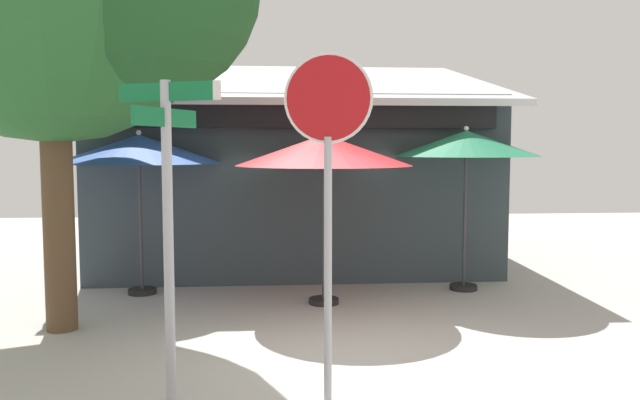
% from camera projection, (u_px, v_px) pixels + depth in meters
% --- Properties ---
extents(ground_plane, '(28.00, 28.00, 0.10)m').
position_uv_depth(ground_plane, '(335.00, 352.00, 7.33)').
color(ground_plane, '#ADA8A0').
extents(cafe_building, '(7.61, 5.60, 4.21)m').
position_uv_depth(cafe_building, '(293.00, 177.00, 12.96)').
color(cafe_building, '#333D42').
rests_on(cafe_building, ground).
extents(street_sign_post, '(0.93, 0.87, 2.87)m').
position_uv_depth(street_sign_post, '(168.00, 205.00, 5.58)').
color(street_sign_post, '#A8AAB2').
rests_on(street_sign_post, ground).
extents(stop_sign, '(0.76, 0.22, 3.11)m').
position_uv_depth(stop_sign, '(328.00, 162.00, 5.54)').
color(stop_sign, '#A8AAB2').
rests_on(stop_sign, ground).
extents(patio_umbrella_royal_blue_left, '(2.53, 2.53, 2.55)m').
position_uv_depth(patio_umbrella_royal_blue_left, '(139.00, 150.00, 9.82)').
color(patio_umbrella_royal_blue_left, black).
rests_on(patio_umbrella_royal_blue_left, ground).
extents(patio_umbrella_crimson_center, '(2.56, 2.56, 2.54)m').
position_uv_depth(patio_umbrella_crimson_center, '(324.00, 151.00, 9.19)').
color(patio_umbrella_crimson_center, black).
rests_on(patio_umbrella_crimson_center, ground).
extents(patio_umbrella_forest_green_right, '(2.28, 2.28, 2.62)m').
position_uv_depth(patio_umbrella_forest_green_right, '(466.00, 145.00, 10.10)').
color(patio_umbrella_forest_green_right, black).
rests_on(patio_umbrella_forest_green_right, ground).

